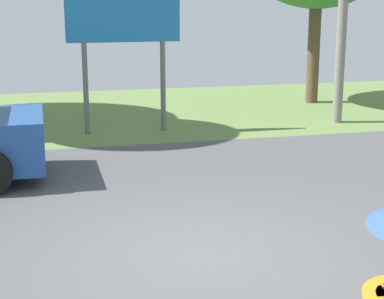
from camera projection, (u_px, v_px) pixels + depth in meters
ground_plane at (160, 188)px, 10.70m from camera, size 40.00×22.00×0.20m
roadside_billboard at (123, 22)px, 14.22m from camera, size 2.60×0.12×3.50m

